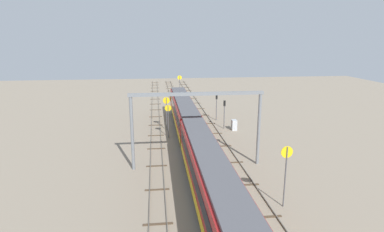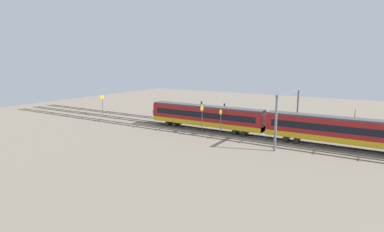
{
  "view_description": "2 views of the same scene",
  "coord_description": "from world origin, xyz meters",
  "px_view_note": "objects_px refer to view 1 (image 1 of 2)",
  "views": [
    {
      "loc": [
        -46.26,
        4.42,
        14.41
      ],
      "look_at": [
        4.64,
        -1.54,
        1.78
      ],
      "focal_mm": 29.65,
      "sensor_mm": 36.0,
      "label": 1
    },
    {
      "loc": [
        -25.06,
        51.87,
        13.66
      ],
      "look_at": [
        6.95,
        -0.17,
        2.51
      ],
      "focal_mm": 28.23,
      "sensor_mm": 36.0,
      "label": 2
    }
  ],
  "objects_px": {
    "signal_light_trackside_departure": "(224,110)",
    "speed_sign_mid_trackside": "(180,82)",
    "speed_sign_far_trackside": "(166,108)",
    "signal_light_trackside_approach": "(216,103)",
    "train": "(208,174)",
    "speed_sign_near_foreground": "(286,167)",
    "speed_sign_distant_end": "(168,116)",
    "overhead_gantry": "(197,113)",
    "relay_cabinet": "(234,125)"
  },
  "relations": [
    {
      "from": "speed_sign_distant_end",
      "to": "signal_light_trackside_departure",
      "type": "xyz_separation_m",
      "value": [
        3.66,
        -9.22,
        -0.19
      ]
    },
    {
      "from": "speed_sign_near_foreground",
      "to": "speed_sign_mid_trackside",
      "type": "height_order",
      "value": "speed_sign_near_foreground"
    },
    {
      "from": "overhead_gantry",
      "to": "speed_sign_distant_end",
      "type": "height_order",
      "value": "overhead_gantry"
    },
    {
      "from": "speed_sign_mid_trackside",
      "to": "speed_sign_distant_end",
      "type": "xyz_separation_m",
      "value": [
        -36.28,
        4.56,
        -0.18
      ]
    },
    {
      "from": "speed_sign_near_foreground",
      "to": "speed_sign_far_trackside",
      "type": "xyz_separation_m",
      "value": [
        25.09,
        9.22,
        -0.11
      ]
    },
    {
      "from": "overhead_gantry",
      "to": "train",
      "type": "bearing_deg",
      "value": 179.36
    },
    {
      "from": "speed_sign_near_foreground",
      "to": "signal_light_trackside_approach",
      "type": "height_order",
      "value": "speed_sign_near_foreground"
    },
    {
      "from": "train",
      "to": "speed_sign_mid_trackside",
      "type": "relative_size",
      "value": 14.91
    },
    {
      "from": "signal_light_trackside_approach",
      "to": "speed_sign_far_trackside",
      "type": "bearing_deg",
      "value": 120.29
    },
    {
      "from": "speed_sign_mid_trackside",
      "to": "relay_cabinet",
      "type": "distance_m",
      "value": 34.29
    },
    {
      "from": "train",
      "to": "signal_light_trackside_departure",
      "type": "distance_m",
      "value": 24.05
    },
    {
      "from": "signal_light_trackside_departure",
      "to": "speed_sign_distant_end",
      "type": "bearing_deg",
      "value": 111.67
    },
    {
      "from": "signal_light_trackside_departure",
      "to": "speed_sign_far_trackside",
      "type": "bearing_deg",
      "value": 88.51
    },
    {
      "from": "speed_sign_near_foreground",
      "to": "speed_sign_far_trackside",
      "type": "distance_m",
      "value": 26.73
    },
    {
      "from": "speed_sign_far_trackside",
      "to": "speed_sign_distant_end",
      "type": "xyz_separation_m",
      "value": [
        -3.91,
        -0.1,
        -0.35
      ]
    },
    {
      "from": "speed_sign_distant_end",
      "to": "signal_light_trackside_approach",
      "type": "relative_size",
      "value": 1.04
    },
    {
      "from": "speed_sign_far_trackside",
      "to": "speed_sign_distant_end",
      "type": "distance_m",
      "value": 3.92
    },
    {
      "from": "speed_sign_near_foreground",
      "to": "signal_light_trackside_departure",
      "type": "bearing_deg",
      "value": -0.22
    },
    {
      "from": "relay_cabinet",
      "to": "speed_sign_far_trackside",
      "type": "bearing_deg",
      "value": 83.24
    },
    {
      "from": "overhead_gantry",
      "to": "speed_sign_far_trackside",
      "type": "relative_size",
      "value": 2.78
    },
    {
      "from": "speed_sign_near_foreground",
      "to": "speed_sign_mid_trackside",
      "type": "distance_m",
      "value": 57.64
    },
    {
      "from": "speed_sign_far_trackside",
      "to": "signal_light_trackside_approach",
      "type": "height_order",
      "value": "speed_sign_far_trackside"
    },
    {
      "from": "speed_sign_far_trackside",
      "to": "speed_sign_near_foreground",
      "type": "bearing_deg",
      "value": -159.82
    },
    {
      "from": "overhead_gantry",
      "to": "signal_light_trackside_approach",
      "type": "bearing_deg",
      "value": -16.87
    },
    {
      "from": "train",
      "to": "speed_sign_mid_trackside",
      "type": "height_order",
      "value": "speed_sign_mid_trackside"
    },
    {
      "from": "overhead_gantry",
      "to": "speed_sign_mid_trackside",
      "type": "relative_size",
      "value": 2.96
    },
    {
      "from": "speed_sign_mid_trackside",
      "to": "signal_light_trackside_departure",
      "type": "relative_size",
      "value": 1.08
    },
    {
      "from": "signal_light_trackside_approach",
      "to": "speed_sign_near_foreground",
      "type": "bearing_deg",
      "value": -179.78
    },
    {
      "from": "overhead_gantry",
      "to": "speed_sign_far_trackside",
      "type": "bearing_deg",
      "value": 10.47
    },
    {
      "from": "train",
      "to": "speed_sign_mid_trackside",
      "type": "xyz_separation_m",
      "value": [
        55.75,
        -1.9,
        0.76
      ]
    },
    {
      "from": "speed_sign_mid_trackside",
      "to": "signal_light_trackside_approach",
      "type": "height_order",
      "value": "speed_sign_mid_trackside"
    },
    {
      "from": "train",
      "to": "speed_sign_far_trackside",
      "type": "xyz_separation_m",
      "value": [
        23.37,
        2.75,
        0.93
      ]
    },
    {
      "from": "overhead_gantry",
      "to": "speed_sign_near_foreground",
      "type": "xyz_separation_m",
      "value": [
        -9.73,
        -6.38,
        -2.59
      ]
    },
    {
      "from": "train",
      "to": "speed_sign_distant_end",
      "type": "distance_m",
      "value": 19.66
    },
    {
      "from": "speed_sign_near_foreground",
      "to": "speed_sign_mid_trackside",
      "type": "relative_size",
      "value": 1.1
    },
    {
      "from": "speed_sign_near_foreground",
      "to": "train",
      "type": "bearing_deg",
      "value": 75.17
    },
    {
      "from": "speed_sign_near_foreground",
      "to": "relay_cabinet",
      "type": "xyz_separation_m",
      "value": [
        23.82,
        -1.52,
        -2.86
      ]
    },
    {
      "from": "train",
      "to": "speed_sign_far_trackside",
      "type": "relative_size",
      "value": 14.01
    },
    {
      "from": "signal_light_trackside_departure",
      "to": "speed_sign_mid_trackside",
      "type": "bearing_deg",
      "value": 8.14
    },
    {
      "from": "speed_sign_mid_trackside",
      "to": "speed_sign_far_trackside",
      "type": "relative_size",
      "value": 0.94
    },
    {
      "from": "speed_sign_mid_trackside",
      "to": "speed_sign_far_trackside",
      "type": "bearing_deg",
      "value": 171.82
    },
    {
      "from": "speed_sign_far_trackside",
      "to": "relay_cabinet",
      "type": "distance_m",
      "value": 11.16
    },
    {
      "from": "speed_sign_distant_end",
      "to": "signal_light_trackside_departure",
      "type": "distance_m",
      "value": 9.92
    },
    {
      "from": "signal_light_trackside_approach",
      "to": "speed_sign_mid_trackside",
      "type": "bearing_deg",
      "value": 9.35
    },
    {
      "from": "speed_sign_far_trackside",
      "to": "relay_cabinet",
      "type": "relative_size",
      "value": 3.21
    },
    {
      "from": "train",
      "to": "speed_sign_far_trackside",
      "type": "distance_m",
      "value": 23.55
    },
    {
      "from": "train",
      "to": "signal_light_trackside_approach",
      "type": "xyz_separation_m",
      "value": [
        28.69,
        -6.36,
        0.45
      ]
    },
    {
      "from": "signal_light_trackside_approach",
      "to": "signal_light_trackside_departure",
      "type": "xyz_separation_m",
      "value": [
        -5.56,
        -0.21,
        -0.05
      ]
    },
    {
      "from": "speed_sign_near_foreground",
      "to": "speed_sign_far_trackside",
      "type": "relative_size",
      "value": 1.04
    },
    {
      "from": "signal_light_trackside_approach",
      "to": "train",
      "type": "bearing_deg",
      "value": 167.51
    }
  ]
}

